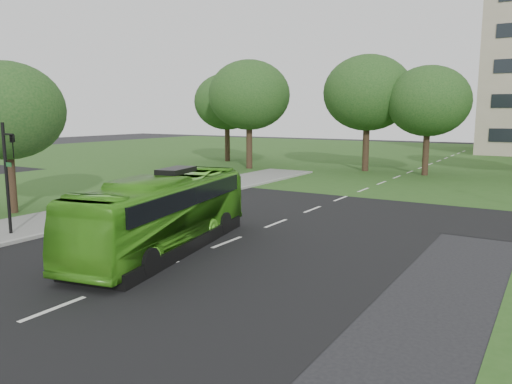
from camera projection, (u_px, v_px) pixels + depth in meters
The scene contains 9 objects.
ground at pixel (196, 255), 18.13m from camera, with size 160.00×160.00×0.00m, color black.
street_surfaces at pixel (380, 181), 37.51m from camera, with size 120.00×120.00×0.15m.
tree_park_a at pixel (249, 95), 45.30m from camera, with size 7.43×7.43×9.87m.
tree_park_b at pixel (368, 93), 43.20m from camera, with size 7.70×7.70×10.10m.
tree_park_c at pixel (428, 101), 40.28m from camera, with size 6.70×6.70×8.90m.
tree_park_f at pixel (227, 102), 52.25m from camera, with size 6.89×6.89×9.20m.
tree_side_near at pixel (6, 111), 24.91m from camera, with size 5.77×5.77×7.67m.
bus at pixel (164, 213), 18.68m from camera, with size 2.34×10.01×2.79m, color #48A11E.
traffic_light at pixel (8, 171), 20.29m from camera, with size 0.77×0.24×4.73m.
Camera 1 is at (11.00, -13.84, 5.09)m, focal length 35.00 mm.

